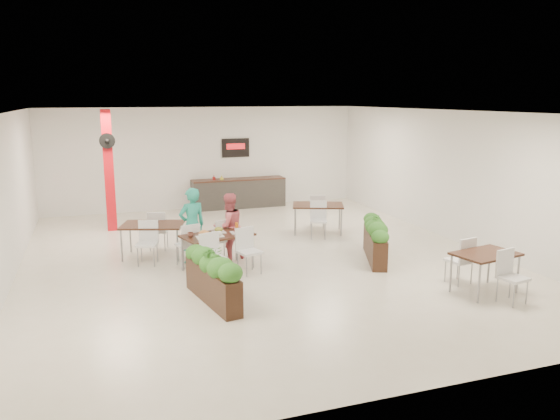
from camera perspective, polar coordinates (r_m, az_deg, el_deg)
The scene contains 12 objects.
ground at distance 12.17m, azimuth -2.07°, elevation -5.03°, with size 12.00×12.00×0.00m, color beige.
room_shell at distance 11.75m, azimuth -2.15°, elevation 4.38°, with size 10.10×12.10×3.22m.
red_column at distance 15.07m, azimuth -17.46°, elevation 4.08°, with size 0.40×0.41×3.20m.
service_counter at distance 17.63m, azimuth -4.35°, elevation 1.85°, with size 3.00×0.64×2.20m.
main_table at distance 11.28m, azimuth -6.59°, elevation -3.11°, with size 1.61×1.89×0.92m.
diner_man at distance 11.79m, azimuth -9.17°, elevation -1.62°, with size 0.60×0.39×1.64m, color teal.
diner_woman at distance 11.96m, azimuth -5.38°, elevation -1.72°, with size 0.72×0.56×1.47m, color #EA6875.
planter_left at distance 9.56m, azimuth -7.09°, elevation -6.64°, with size 0.67×1.92×1.02m.
planter_right at distance 12.10m, azimuth 9.91°, elevation -2.85°, with size 0.97×1.83×1.01m.
side_table_a at distance 12.43m, azimuth -13.16°, elevation -1.92°, with size 1.54×1.67×0.92m.
side_table_b at distance 14.33m, azimuth 3.98°, elevation 0.15°, with size 1.54×1.66×0.92m.
side_table_c at distance 10.58m, azimuth 20.67°, elevation -4.90°, with size 1.26×1.67×0.92m.
Camera 1 is at (-3.38, -11.16, 3.51)m, focal length 35.00 mm.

